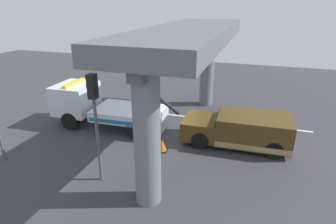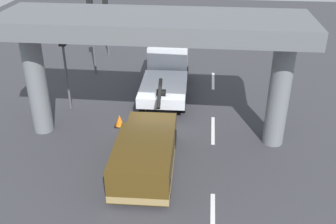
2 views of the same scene
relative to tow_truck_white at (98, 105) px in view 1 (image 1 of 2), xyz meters
name	(u,v)px [view 1 (image 1 of 2)]	position (x,y,z in m)	size (l,w,h in m)	color
ground_plane	(172,135)	(-4.44, -0.02, -1.25)	(60.00, 40.00, 0.10)	#38383D
lane_stripe_west	(288,129)	(-10.44, -2.71, -1.20)	(2.60, 0.16, 0.01)	silver
lane_stripe_mid	(185,116)	(-4.44, -2.71, -1.20)	(2.60, 0.16, 0.01)	silver
lane_stripe_east	(100,106)	(1.56, -2.71, -1.20)	(2.60, 0.16, 0.01)	silver
tow_truck_white	(98,105)	(0.00, 0.00, 0.00)	(7.28, 2.54, 2.46)	silver
towed_van_green	(241,130)	(-8.01, -0.02, -0.42)	(5.25, 2.33, 1.58)	#4C3814
overpass_structure	(188,47)	(-5.21, -0.02, 3.50)	(3.60, 12.73, 5.62)	slate
traffic_light_near	(94,106)	(-2.92, 4.79, 1.97)	(0.39, 0.32, 4.35)	#515456
traffic_cone_orange	(162,145)	(-4.49, 1.81, -0.92)	(0.50, 0.50, 0.59)	orange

